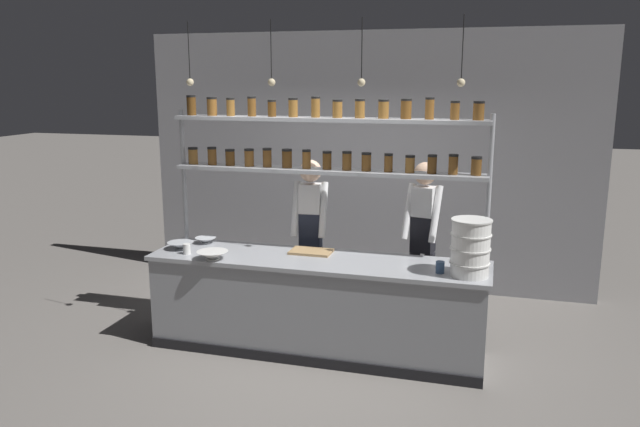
% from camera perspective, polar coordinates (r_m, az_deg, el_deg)
% --- Properties ---
extents(ground_plane, '(40.00, 40.00, 0.00)m').
position_cam_1_polar(ground_plane, '(6.19, -0.28, -12.34)').
color(ground_plane, slate).
extents(back_wall, '(5.61, 0.12, 3.14)m').
position_cam_1_polar(back_wall, '(7.77, 4.08, 4.77)').
color(back_wall, '#939399').
rests_on(back_wall, ground_plane).
extents(prep_counter, '(3.21, 0.76, 0.92)m').
position_cam_1_polar(prep_counter, '(6.02, -0.29, -8.37)').
color(prep_counter, gray).
rests_on(prep_counter, ground_plane).
extents(spice_shelf_unit, '(3.09, 0.28, 2.41)m').
position_cam_1_polar(spice_shelf_unit, '(5.99, 0.51, 6.00)').
color(spice_shelf_unit, '#999BA0').
rests_on(spice_shelf_unit, ground_plane).
extents(chef_left, '(0.38, 0.32, 1.77)m').
position_cam_1_polar(chef_left, '(6.46, -0.87, -1.58)').
color(chef_left, black).
rests_on(chef_left, ground_plane).
extents(chef_center, '(0.41, 0.34, 1.77)m').
position_cam_1_polar(chef_center, '(6.40, 9.39, -1.90)').
color(chef_center, black).
rests_on(chef_center, ground_plane).
extents(container_stack, '(0.35, 0.35, 0.50)m').
position_cam_1_polar(container_stack, '(5.46, 13.59, -3.06)').
color(container_stack, white).
rests_on(container_stack, prep_counter).
extents(cutting_board, '(0.40, 0.26, 0.02)m').
position_cam_1_polar(cutting_board, '(6.06, -0.82, -3.50)').
color(cutting_board, '#A88456').
rests_on(cutting_board, prep_counter).
extents(prep_bowl_near_left, '(0.26, 0.26, 0.07)m').
position_cam_1_polar(prep_bowl_near_left, '(6.34, -12.63, -2.88)').
color(prep_bowl_near_left, '#B2B7BC').
rests_on(prep_bowl_near_left, prep_counter).
extents(prep_bowl_center_front, '(0.22, 0.22, 0.06)m').
position_cam_1_polar(prep_bowl_center_front, '(6.52, -10.42, -2.44)').
color(prep_bowl_center_front, silver).
rests_on(prep_bowl_center_front, prep_counter).
extents(prep_bowl_center_back, '(0.29, 0.29, 0.08)m').
position_cam_1_polar(prep_bowl_center_back, '(5.92, -9.80, -3.80)').
color(prep_bowl_center_back, silver).
rests_on(prep_bowl_center_back, prep_counter).
extents(serving_cup_front, '(0.08, 0.08, 0.10)m').
position_cam_1_polar(serving_cup_front, '(5.53, 10.92, -4.85)').
color(serving_cup_front, '#334C70').
rests_on(serving_cup_front, prep_counter).
extents(serving_cup_by_board, '(0.07, 0.07, 0.10)m').
position_cam_1_polar(serving_cup_by_board, '(6.15, -12.08, -3.18)').
color(serving_cup_by_board, silver).
rests_on(serving_cup_by_board, prep_counter).
extents(pendant_light_row, '(2.56, 0.07, 0.58)m').
position_cam_1_polar(pendant_light_row, '(5.63, -0.32, 12.16)').
color(pendant_light_row, black).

